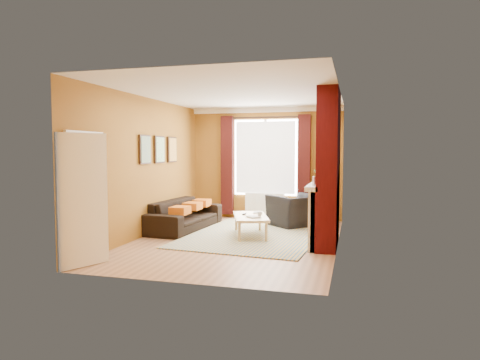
# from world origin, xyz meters

# --- Properties ---
(ground) EXTENTS (5.50, 5.50, 0.00)m
(ground) POSITION_xyz_m (0.00, 0.00, 0.00)
(ground) COLOR #986845
(ground) RESTS_ON ground
(room_walls) EXTENTS (3.82, 5.54, 2.83)m
(room_walls) POSITION_xyz_m (0.63, 0.28, 1.38)
(room_walls) COLOR #8E5C1B
(room_walls) RESTS_ON ground
(striped_rug) EXTENTS (2.83, 3.72, 0.02)m
(striped_rug) POSITION_xyz_m (0.24, 0.58, 0.01)
(striped_rug) COLOR teal
(striped_rug) RESTS_ON ground
(sofa) EXTENTS (1.05, 2.28, 0.65)m
(sofa) POSITION_xyz_m (-1.42, 0.83, 0.32)
(sofa) COLOR black
(sofa) RESTS_ON ground
(armchair) EXTENTS (1.45, 1.46, 0.71)m
(armchair) POSITION_xyz_m (0.90, 1.86, 0.36)
(armchair) COLOR black
(armchair) RESTS_ON ground
(coffee_table) EXTENTS (1.01, 1.41, 0.42)m
(coffee_table) POSITION_xyz_m (0.16, 0.44, 0.38)
(coffee_table) COLOR #D4B47A
(coffee_table) RESTS_ON ground
(wicker_stool) EXTENTS (0.34, 0.34, 0.38)m
(wicker_stool) POSITION_xyz_m (0.30, 2.39, 0.19)
(wicker_stool) COLOR olive
(wicker_stool) RESTS_ON ground
(floor_lamp) EXTENTS (0.27, 0.27, 1.61)m
(floor_lamp) POSITION_xyz_m (1.55, 2.40, 1.27)
(floor_lamp) COLOR black
(floor_lamp) RESTS_ON ground
(book_a) EXTENTS (0.32, 0.33, 0.02)m
(book_a) POSITION_xyz_m (0.21, 0.14, 0.44)
(book_a) COLOR #999999
(book_a) RESTS_ON coffee_table
(book_b) EXTENTS (0.23, 0.28, 0.02)m
(book_b) POSITION_xyz_m (0.14, 0.83, 0.43)
(book_b) COLOR #999999
(book_b) RESTS_ON coffee_table
(mug) EXTENTS (0.11, 0.11, 0.09)m
(mug) POSITION_xyz_m (0.37, 0.36, 0.47)
(mug) COLOR #999999
(mug) RESTS_ON coffee_table
(tv_remote) EXTENTS (0.05, 0.17, 0.02)m
(tv_remote) POSITION_xyz_m (0.01, 0.54, 0.44)
(tv_remote) COLOR #232326
(tv_remote) RESTS_ON coffee_table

